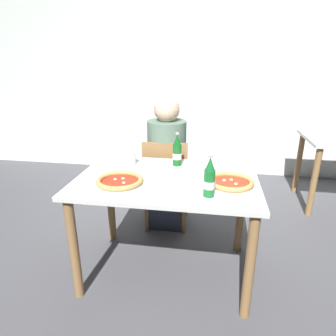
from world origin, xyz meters
TOP-DOWN VIEW (x-y plane):
  - ground_plane at (0.00, 0.00)m, footprint 8.00×8.00m
  - back_wall_tiled at (0.00, 2.20)m, footprint 7.00×0.10m
  - dining_table_main at (0.00, 0.00)m, footprint 1.20×0.80m
  - chair_behind_table at (-0.11, 0.61)m, footprint 0.42×0.42m
  - diner_seated at (-0.11, 0.66)m, footprint 0.34×0.34m
  - pizza_margherita_near at (0.41, -0.07)m, footprint 0.31×0.31m
  - pizza_marinara_far at (-0.27, -0.16)m, footprint 0.32×0.32m
  - beer_bottle_left at (0.04, 0.26)m, footprint 0.07×0.07m
  - beer_bottle_center at (0.28, -0.24)m, footprint 0.07×0.07m
  - napkin_with_cutlery at (0.05, -0.17)m, footprint 0.19×0.19m
  - paper_cup at (-0.31, 0.22)m, footprint 0.07×0.07m

SIDE VIEW (x-z plane):
  - ground_plane at x=0.00m, z-range 0.00..0.00m
  - chair_behind_table at x=-0.11m, z-range 0.06..0.91m
  - diner_seated at x=-0.11m, z-range -0.02..1.19m
  - dining_table_main at x=0.00m, z-range 0.26..1.01m
  - napkin_with_cutlery at x=0.05m, z-range 0.75..0.76m
  - pizza_marinara_far at x=-0.27m, z-range 0.75..0.79m
  - pizza_margherita_near at x=0.41m, z-range 0.75..0.79m
  - paper_cup at x=-0.31m, z-range 0.75..0.84m
  - beer_bottle_left at x=0.04m, z-range 0.73..0.98m
  - beer_bottle_center at x=0.28m, z-range 0.73..0.98m
  - back_wall_tiled at x=0.00m, z-range 0.00..2.60m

